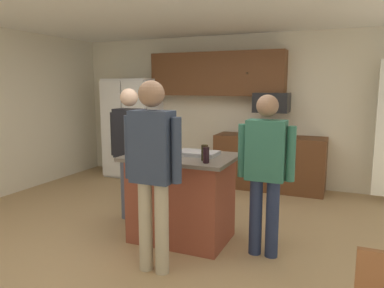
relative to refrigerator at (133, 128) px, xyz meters
The scene contains 16 objects.
floor 3.24m from the refrigerator, 49.98° to the right, with size 7.04×7.04×0.00m, color tan.
ceiling 3.53m from the refrigerator, 49.98° to the right, with size 7.04×7.04×0.00m, color white.
back_wall 2.08m from the refrigerator, 11.81° to the left, with size 6.40×0.10×2.60m, color beige.
cabinet_run_upper 1.90m from the refrigerator, ahead, with size 2.40×0.38×0.75m.
cabinet_run_lower 2.64m from the refrigerator, ahead, with size 1.80×0.63×0.90m.
refrigerator is the anchor object (origin of this frame).
microwave_over_range 2.66m from the refrigerator, ahead, with size 0.56×0.40×0.32m, color black.
kitchen_island 3.18m from the refrigerator, 48.17° to the right, with size 1.18×0.84×0.97m.
person_host_foreground 3.87m from the refrigerator, 38.14° to the right, with size 0.57×0.22×1.64m.
person_guest_left 3.80m from the refrigerator, 55.14° to the right, with size 0.57×0.23×1.77m.
person_guest_by_door 2.39m from the refrigerator, 58.56° to the right, with size 0.57×0.22×1.69m.
tumbler_amber 3.21m from the refrigerator, 52.56° to the right, with size 0.06×0.06×0.14m.
glass_short_whisky 2.82m from the refrigerator, 51.99° to the right, with size 0.06×0.06×0.16m.
glass_pilsner 3.63m from the refrigerator, 46.36° to the right, with size 0.06×0.06×0.16m.
glass_stout_tall 3.51m from the refrigerator, 45.85° to the right, with size 0.07×0.07×0.16m.
serving_tray 3.20m from the refrigerator, 45.00° to the right, with size 0.44×0.30×0.04m.
Camera 1 is at (1.77, -3.57, 1.73)m, focal length 34.33 mm.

